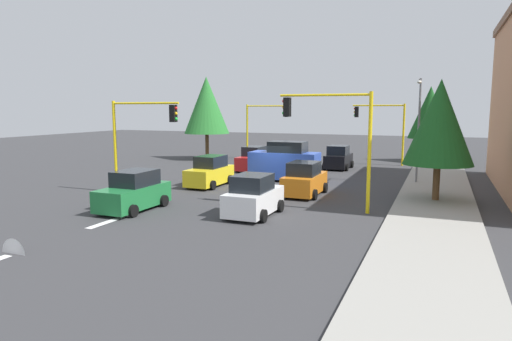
# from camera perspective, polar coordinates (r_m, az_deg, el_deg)

# --- Properties ---
(ground_plane) EXTENTS (120.00, 120.00, 0.00)m
(ground_plane) POSITION_cam_1_polar(r_m,az_deg,el_deg) (30.34, 1.40, -1.77)
(ground_plane) COLOR #353538
(sidewalk_kerb) EXTENTS (80.00, 4.00, 0.15)m
(sidewalk_kerb) POSITION_cam_1_polar(r_m,az_deg,el_deg) (33.33, 21.76, -1.33)
(sidewalk_kerb) COLOR gray
(sidewalk_kerb) RESTS_ON ground
(lane_arrow_near) EXTENTS (2.40, 1.10, 1.10)m
(lane_arrow_near) POSITION_cam_1_polar(r_m,az_deg,el_deg) (21.96, -17.04, -5.81)
(lane_arrow_near) COLOR silver
(lane_arrow_near) RESTS_ON ground
(lane_arrow_mid) EXTENTS (2.40, 1.10, 1.10)m
(lane_arrow_mid) POSITION_cam_1_polar(r_m,az_deg,el_deg) (17.92, -29.42, -9.56)
(lane_arrow_mid) COLOR silver
(lane_arrow_mid) RESTS_ON ground
(traffic_signal_near_right) EXTENTS (0.36, 4.59, 5.49)m
(traffic_signal_near_right) POSITION_cam_1_polar(r_m,az_deg,el_deg) (27.39, -14.39, 5.16)
(traffic_signal_near_right) COLOR yellow
(traffic_signal_near_right) RESTS_ON ground
(traffic_signal_near_left) EXTENTS (0.36, 4.59, 5.84)m
(traffic_signal_near_left) POSITION_cam_1_polar(r_m,az_deg,el_deg) (22.52, 9.65, 5.35)
(traffic_signal_near_left) COLOR yellow
(traffic_signal_near_left) RESTS_ON ground
(traffic_signal_far_left) EXTENTS (0.36, 4.59, 5.46)m
(traffic_signal_far_left) POSITION_cam_1_polar(r_m,az_deg,el_deg) (42.27, 15.58, 5.93)
(traffic_signal_far_left) COLOR yellow
(traffic_signal_far_left) RESTS_ON ground
(traffic_signal_far_right) EXTENTS (0.36, 4.59, 5.43)m
(traffic_signal_far_right) POSITION_cam_1_polar(r_m,az_deg,el_deg) (45.03, 1.05, 6.29)
(traffic_signal_far_right) COLOR yellow
(traffic_signal_far_right) RESTS_ON ground
(street_lamp_curbside) EXTENTS (2.15, 0.28, 7.00)m
(street_lamp_curbside) POSITION_cam_1_polar(r_m,az_deg,el_deg) (31.61, 19.76, 6.08)
(street_lamp_curbside) COLOR slate
(street_lamp_curbside) RESTS_ON ground
(tree_roadside_near) EXTENTS (3.62, 3.62, 6.59)m
(tree_roadside_near) POSITION_cam_1_polar(r_m,az_deg,el_deg) (25.97, 22.04, 5.61)
(tree_roadside_near) COLOR brown
(tree_roadside_near) RESTS_ON ground
(tree_roadside_far) EXTENTS (3.90, 3.90, 7.12)m
(tree_roadside_far) POSITION_cam_1_polar(r_m,az_deg,el_deg) (45.97, 21.00, 6.81)
(tree_roadside_far) COLOR brown
(tree_roadside_far) RESTS_ON ground
(tree_opposite_side) EXTENTS (4.45, 4.45, 8.15)m
(tree_opposite_side) POSITION_cam_1_polar(r_m,az_deg,el_deg) (45.45, -6.23, 8.15)
(tree_opposite_side) COLOR brown
(tree_opposite_side) RESTS_ON ground
(delivery_van_blue) EXTENTS (2.22, 4.80, 2.77)m
(delivery_van_blue) POSITION_cam_1_polar(r_m,az_deg,el_deg) (31.84, 3.64, 1.00)
(delivery_van_blue) COLOR blue
(delivery_van_blue) RESTS_ON ground
(car_black) EXTENTS (3.73, 2.07, 1.98)m
(car_black) POSITION_cam_1_polar(r_m,az_deg,el_deg) (38.71, 10.31, 1.52)
(car_black) COLOR black
(car_black) RESTS_ON ground
(car_green) EXTENTS (4.10, 2.10, 1.98)m
(car_green) POSITION_cam_1_polar(r_m,az_deg,el_deg) (23.48, -15.09, -2.64)
(car_green) COLOR #1E7238
(car_green) RESTS_ON ground
(car_orange) EXTENTS (3.92, 2.08, 1.98)m
(car_orange) POSITION_cam_1_polar(r_m,az_deg,el_deg) (26.66, 6.10, -1.19)
(car_orange) COLOR orange
(car_orange) RESTS_ON ground
(car_yellow) EXTENTS (4.03, 1.98, 1.98)m
(car_yellow) POSITION_cam_1_polar(r_m,az_deg,el_deg) (29.84, -5.82, -0.23)
(car_yellow) COLOR yellow
(car_yellow) RESTS_ON ground
(car_white) EXTENTS (3.71, 2.07, 1.98)m
(car_white) POSITION_cam_1_polar(r_m,az_deg,el_deg) (21.48, -0.32, -3.33)
(car_white) COLOR white
(car_white) RESTS_ON ground
(car_red) EXTENTS (3.94, 1.95, 1.98)m
(car_red) POSITION_cam_1_polar(r_m,az_deg,el_deg) (37.03, -0.31, 1.37)
(car_red) COLOR red
(car_red) RESTS_ON ground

